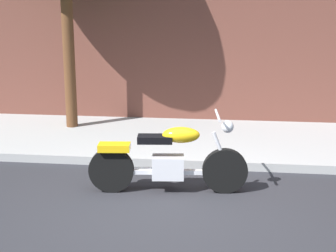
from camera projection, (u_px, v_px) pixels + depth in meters
name	position (u px, v px, depth m)	size (l,w,h in m)	color
ground_plane	(170.00, 211.00, 6.39)	(60.00, 60.00, 0.00)	#28282D
sidewalk	(190.00, 140.00, 9.46)	(18.03, 3.00, 0.14)	#A1A1A1
motorcycle	(168.00, 160.00, 6.93)	(2.23, 0.70, 1.13)	black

